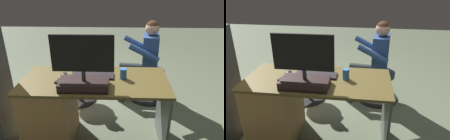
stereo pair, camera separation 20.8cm
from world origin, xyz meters
The scene contains 11 objects.
ground_plane centered at (0.00, 0.00, 0.00)m, with size 10.00×10.00×0.00m, color #616B53.
desk centered at (0.37, 0.39, 0.39)m, with size 1.42×0.64×0.73m.
monitor centered at (0.08, 0.56, 0.88)m, with size 0.54×0.23×0.49m.
keyboard centered at (0.03, 0.33, 0.74)m, with size 0.42×0.14×0.02m, color black.
computer_mouse centered at (0.31, 0.33, 0.75)m, with size 0.06×0.10×0.04m, color #292425.
cup centered at (-0.28, 0.36, 0.78)m, with size 0.07×0.07×0.11m, color #3372BF.
tv_remote centered at (0.32, 0.42, 0.74)m, with size 0.04×0.15×0.02m, color black.
office_chair_teddy centered at (0.34, -0.41, 0.25)m, with size 0.49×0.49×0.42m.
teddy_bear centered at (0.34, -0.42, 0.58)m, with size 0.24×0.25×0.35m.
visitor_chair centered at (-0.66, -0.54, 0.23)m, with size 0.57×0.57×0.42m.
person centered at (-0.57, -0.53, 0.65)m, with size 0.58×0.52×1.12m.
Camera 1 is at (-0.23, 2.24, 1.67)m, focal length 34.56 mm.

